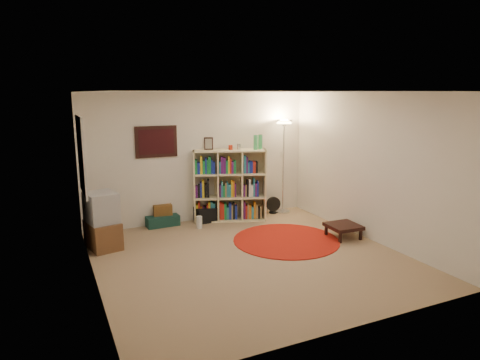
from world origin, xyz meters
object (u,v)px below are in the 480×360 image
object	(u,v)px
floor_lamp	(284,136)
tv_stand	(102,221)
side_table	(343,227)
floor_fan	(273,205)
bookshelf	(229,186)
suitcase	(162,220)

from	to	relation	value
floor_lamp	tv_stand	size ratio (longest dim) A/B	2.10
floor_lamp	tv_stand	world-z (taller)	floor_lamp
side_table	floor_fan	bearing A→B (deg)	100.71
side_table	tv_stand	bearing A→B (deg)	162.25
floor_lamp	bookshelf	bearing A→B (deg)	-178.98
floor_fan	suitcase	world-z (taller)	floor_fan
bookshelf	suitcase	world-z (taller)	bookshelf
floor_fan	suitcase	size ratio (longest dim) A/B	0.56
bookshelf	floor_lamp	xyz separation A→B (m)	(1.25, 0.02, 0.94)
floor_fan	suitcase	distance (m)	2.35
floor_lamp	side_table	bearing A→B (deg)	-85.74
floor_lamp	tv_stand	xyz separation A→B (m)	(-3.72, -0.62, -1.17)
floor_fan	floor_lamp	bearing A→B (deg)	-1.93
bookshelf	floor_fan	world-z (taller)	bookshelf
tv_stand	suitcase	distance (m)	1.46
suitcase	floor_fan	bearing A→B (deg)	-6.59
floor_lamp	side_table	xyz separation A→B (m)	(0.14, -1.86, -1.42)
tv_stand	side_table	size ratio (longest dim) A/B	1.70
floor_lamp	side_table	size ratio (longest dim) A/B	3.57
bookshelf	floor_lamp	world-z (taller)	floor_lamp
floor_fan	tv_stand	size ratio (longest dim) A/B	0.38
tv_stand	side_table	world-z (taller)	tv_stand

